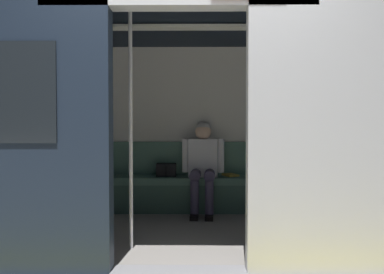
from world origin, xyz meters
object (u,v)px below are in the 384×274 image
Objects in this scene: handbag at (166,170)px; book at (230,175)px; bench_seat at (185,185)px; person_seated at (203,161)px; train_car at (176,89)px; grab_pole_door at (131,129)px.

book is (-0.86, -0.03, -0.07)m from handbag.
book reaches higher than bench_seat.
train_car is at bearing 69.97° from person_seated.
grab_pole_door is at bearing 31.57° from book.
handbag is 0.12× the size of grab_pole_door.
bench_seat is 14.54× the size of book.
grab_pole_door is at bearing 56.22° from train_car.
handbag is 1.18× the size of book.
grab_pole_door is (1.06, 1.56, 0.63)m from book.
grab_pole_door is (0.69, 1.42, 0.42)m from person_seated.
train_car is 1.59m from book.
book is (-0.37, -0.14, -0.20)m from person_seated.
bench_seat is at bearing -94.97° from train_car.
bench_seat is 12.31× the size of handbag.
train_car is 29.09× the size of book.
train_car reaches higher than person_seated.
person_seated is 5.41× the size of book.
bench_seat is 0.32m from handbag.
book is at bearing -124.35° from grab_pole_door.
bench_seat is 1.72m from grab_pole_door.
train_car is at bearing -123.78° from grab_pole_door.
person_seated is at bearing 167.29° from bench_seat.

